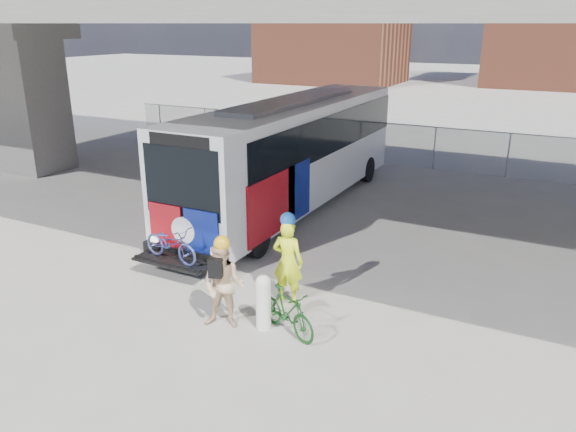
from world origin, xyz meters
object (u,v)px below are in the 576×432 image
Objects in this scene: bus at (294,146)px; cyclist_tan at (223,285)px; bollard at (263,300)px; bike_parked at (287,312)px; cyclist_hivis at (288,259)px.

bus is 8.38m from cyclist_tan.
bollard is at bearing -67.27° from bus.
bus reaches higher than bike_parked.
cyclist_tan is (-0.65, -1.61, -0.07)m from cyclist_hivis.
bike_parked is at bearing 3.77° from bollard.
cyclist_hivis is at bearing 94.72° from bollard.
bollard is at bearing 5.96° from cyclist_tan.
bus reaches higher than bollard.
bollard is 0.87m from cyclist_tan.
bike_parked is at bearing -63.84° from bus.
bike_parked is at bearing 112.57° from cyclist_hivis.
cyclist_tan is at bearing -72.91° from bus.
cyclist_tan is 1.24× the size of bike_parked.
cyclist_hivis is 1.30× the size of bike_parked.
bus is 10.86× the size of bollard.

